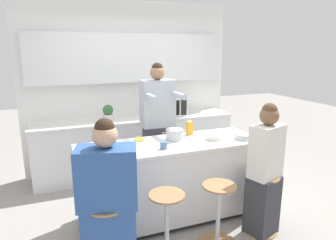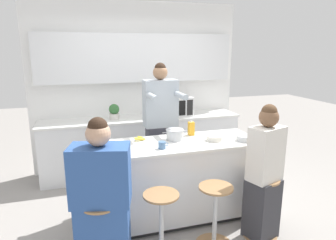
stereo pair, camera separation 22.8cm
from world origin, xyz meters
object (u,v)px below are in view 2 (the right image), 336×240
cooking_pot (175,135)px  banana_bunch (139,138)px  bar_stool_center_left (161,225)px  potted_plant (114,112)px  person_wrapped_blanket (102,201)px  person_cooking (161,133)px  fruit_bowl (244,138)px  person_seated_near (264,178)px  coffee_cup_near (162,145)px  microwave (175,106)px  bar_stool_rightmost (261,206)px  bar_stool_leftmost (102,235)px  juice_carton (191,128)px  bar_stool_center_right (215,216)px  kitchen_island (170,181)px

cooking_pot → banana_bunch: cooking_pot is taller
bar_stool_center_left → potted_plant: bearing=94.3°
person_wrapped_blanket → banana_bunch: bearing=72.8°
person_cooking → fruit_bowl: 1.10m
person_wrapped_blanket → potted_plant: 2.17m
person_seated_near → banana_bunch: bearing=125.6°
bar_stool_center_left → coffee_cup_near: size_ratio=5.92×
person_wrapped_blanket → potted_plant: (0.38, 2.10, 0.36)m
person_seated_near → banana_bunch: size_ratio=9.07×
microwave → bar_stool_rightmost: bearing=-81.6°
bar_stool_leftmost → coffee_cup_near: size_ratio=5.92×
bar_stool_leftmost → juice_carton: bearing=35.8°
bar_stool_center_right → microwave: size_ratio=1.21×
bar_stool_center_right → bar_stool_rightmost: 0.56m
person_wrapped_blanket → juice_carton: (1.16, 0.85, 0.35)m
juice_carton → microwave: size_ratio=0.33×
bar_stool_rightmost → juice_carton: size_ratio=3.65×
juice_carton → bar_stool_leftmost: bearing=-144.2°
kitchen_island → cooking_pot: cooking_pot is taller
bar_stool_leftmost → juice_carton: (1.18, 0.85, 0.68)m
bar_stool_leftmost → bar_stool_center_right: 1.11m
bar_stool_center_left → bar_stool_center_right: (0.56, -0.01, 0.00)m
juice_carton → bar_stool_center_left: bearing=-126.3°
person_cooking → person_seated_near: 1.45m
person_cooking → kitchen_island: bearing=-96.4°
banana_bunch → fruit_bowl: bearing=-17.6°
person_seated_near → fruit_bowl: person_seated_near is taller
bar_stool_leftmost → microwave: (1.37, 2.06, 0.73)m
coffee_cup_near → juice_carton: juice_carton is taller
coffee_cup_near → banana_bunch: 0.40m
bar_stool_center_left → person_wrapped_blanket: person_wrapped_blanket is taller
bar_stool_center_left → person_wrapped_blanket: (-0.54, -0.00, 0.33)m
kitchen_island → microwave: 1.65m
fruit_bowl → microwave: (-0.31, 1.61, 0.10)m
person_seated_near → coffee_cup_near: 1.11m
person_cooking → juice_carton: person_cooking is taller
cooking_pot → fruit_bowl: 0.80m
kitchen_island → microwave: size_ratio=3.86×
kitchen_island → cooking_pot: (0.09, 0.09, 0.53)m
cooking_pot → banana_bunch: bearing=165.7°
person_seated_near → juice_carton: 1.04m
bar_stool_rightmost → cooking_pot: cooking_pot is taller
bar_stool_center_right → juice_carton: juice_carton is taller
person_wrapped_blanket → cooking_pot: bearing=53.0°
banana_bunch → coffee_cup_near: bearing=-64.4°
banana_bunch → person_cooking: bearing=47.0°
kitchen_island → potted_plant: potted_plant is taller
coffee_cup_near → potted_plant: size_ratio=0.47×
kitchen_island → person_seated_near: person_seated_near is taller
cooking_pot → juice_carton: size_ratio=1.64×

